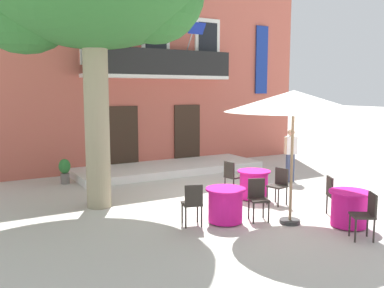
{
  "coord_description": "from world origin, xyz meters",
  "views": [
    {
      "loc": [
        -6.05,
        -8.91,
        2.84
      ],
      "look_at": [
        -0.22,
        1.4,
        1.3
      ],
      "focal_mm": 38.38,
      "sensor_mm": 36.0,
      "label": 1
    }
  ],
  "objects_px": {
    "cafe_chair_near_tree_0": "(193,202)",
    "cafe_chair_middle_1": "(279,184)",
    "cafe_table_near_tree": "(225,205)",
    "cafe_umbrella": "(294,102)",
    "cafe_table_middle": "(254,184)",
    "cafe_chair_front_0": "(334,193)",
    "cafe_chair_front_1": "(366,213)",
    "cafe_chair_middle_0": "(232,175)",
    "cafe_chair_near_tree_1": "(258,196)",
    "pedestrian_near_entrance": "(291,152)",
    "cafe_table_front": "(349,208)",
    "ground_planter_left": "(65,170)"
  },
  "relations": [
    {
      "from": "cafe_chair_near_tree_0",
      "to": "cafe_chair_middle_1",
      "type": "relative_size",
      "value": 1.0
    },
    {
      "from": "cafe_table_near_tree",
      "to": "cafe_umbrella",
      "type": "xyz_separation_m",
      "value": [
        1.19,
        -0.73,
        2.22
      ]
    },
    {
      "from": "cafe_table_near_tree",
      "to": "cafe_table_middle",
      "type": "height_order",
      "value": "same"
    },
    {
      "from": "cafe_table_near_tree",
      "to": "cafe_chair_front_0",
      "type": "relative_size",
      "value": 0.95
    },
    {
      "from": "cafe_chair_front_1",
      "to": "cafe_umbrella",
      "type": "xyz_separation_m",
      "value": [
        -0.58,
        1.44,
        2.08
      ]
    },
    {
      "from": "cafe_chair_middle_0",
      "to": "cafe_chair_middle_1",
      "type": "xyz_separation_m",
      "value": [
        0.43,
        -1.44,
        0.0
      ]
    },
    {
      "from": "cafe_chair_near_tree_1",
      "to": "cafe_chair_front_0",
      "type": "xyz_separation_m",
      "value": [
        1.69,
        -0.63,
        0.0
      ]
    },
    {
      "from": "cafe_umbrella",
      "to": "cafe_chair_front_1",
      "type": "bearing_deg",
      "value": -68.17
    },
    {
      "from": "cafe_table_near_tree",
      "to": "cafe_chair_middle_0",
      "type": "bearing_deg",
      "value": 51.95
    },
    {
      "from": "cafe_chair_front_0",
      "to": "cafe_chair_front_1",
      "type": "xyz_separation_m",
      "value": [
        -0.65,
        -1.36,
        0.0
      ]
    },
    {
      "from": "cafe_chair_near_tree_1",
      "to": "cafe_chair_middle_1",
      "type": "height_order",
      "value": "same"
    },
    {
      "from": "cafe_umbrella",
      "to": "cafe_chair_middle_1",
      "type": "bearing_deg",
      "value": 57.91
    },
    {
      "from": "pedestrian_near_entrance",
      "to": "cafe_chair_middle_1",
      "type": "bearing_deg",
      "value": -138.55
    },
    {
      "from": "cafe_table_middle",
      "to": "cafe_table_front",
      "type": "height_order",
      "value": "same"
    },
    {
      "from": "cafe_chair_near_tree_0",
      "to": "cafe_table_middle",
      "type": "xyz_separation_m",
      "value": [
        2.5,
        1.14,
        -0.14
      ]
    },
    {
      "from": "cafe_table_near_tree",
      "to": "cafe_table_middle",
      "type": "distance_m",
      "value": 2.17
    },
    {
      "from": "cafe_chair_middle_1",
      "to": "cafe_umbrella",
      "type": "distance_m",
      "value": 2.57
    },
    {
      "from": "cafe_table_near_tree",
      "to": "cafe_table_middle",
      "type": "bearing_deg",
      "value": 35.79
    },
    {
      "from": "cafe_chair_near_tree_0",
      "to": "cafe_chair_front_0",
      "type": "relative_size",
      "value": 1.0
    },
    {
      "from": "cafe_table_middle",
      "to": "cafe_chair_middle_0",
      "type": "relative_size",
      "value": 0.95
    },
    {
      "from": "cafe_table_near_tree",
      "to": "ground_planter_left",
      "type": "bearing_deg",
      "value": 111.39
    },
    {
      "from": "cafe_umbrella",
      "to": "cafe_chair_near_tree_0",
      "type": "bearing_deg",
      "value": 155.99
    },
    {
      "from": "cafe_chair_near_tree_1",
      "to": "ground_planter_left",
      "type": "bearing_deg",
      "value": 116.86
    },
    {
      "from": "cafe_table_middle",
      "to": "cafe_chair_middle_1",
      "type": "bearing_deg",
      "value": -71.92
    },
    {
      "from": "cafe_chair_near_tree_1",
      "to": "cafe_chair_middle_0",
      "type": "bearing_deg",
      "value": 69.13
    },
    {
      "from": "cafe_table_front",
      "to": "cafe_chair_front_0",
      "type": "relative_size",
      "value": 0.95
    },
    {
      "from": "cafe_chair_middle_0",
      "to": "cafe_chair_middle_1",
      "type": "relative_size",
      "value": 1.0
    },
    {
      "from": "cafe_table_near_tree",
      "to": "cafe_chair_front_1",
      "type": "bearing_deg",
      "value": -50.92
    },
    {
      "from": "cafe_table_near_tree",
      "to": "cafe_chair_front_0",
      "type": "bearing_deg",
      "value": -18.65
    },
    {
      "from": "cafe_table_front",
      "to": "cafe_chair_front_1",
      "type": "relative_size",
      "value": 0.95
    },
    {
      "from": "cafe_table_middle",
      "to": "pedestrian_near_entrance",
      "type": "xyz_separation_m",
      "value": [
        2.28,
        1.09,
        0.55
      ]
    },
    {
      "from": "cafe_table_front",
      "to": "ground_planter_left",
      "type": "relative_size",
      "value": 1.13
    },
    {
      "from": "cafe_chair_middle_1",
      "to": "cafe_chair_front_1",
      "type": "height_order",
      "value": "same"
    },
    {
      "from": "cafe_chair_near_tree_0",
      "to": "cafe_table_middle",
      "type": "relative_size",
      "value": 1.05
    },
    {
      "from": "pedestrian_near_entrance",
      "to": "ground_planter_left",
      "type": "bearing_deg",
      "value": 152.76
    },
    {
      "from": "cafe_chair_near_tree_1",
      "to": "cafe_chair_middle_1",
      "type": "bearing_deg",
      "value": 30.21
    },
    {
      "from": "cafe_chair_middle_1",
      "to": "cafe_table_front",
      "type": "xyz_separation_m",
      "value": [
        0.12,
        -2.05,
        -0.14
      ]
    },
    {
      "from": "cafe_chair_middle_0",
      "to": "ground_planter_left",
      "type": "height_order",
      "value": "cafe_chair_middle_0"
    },
    {
      "from": "cafe_chair_near_tree_0",
      "to": "ground_planter_left",
      "type": "distance_m",
      "value": 5.62
    },
    {
      "from": "cafe_chair_near_tree_1",
      "to": "cafe_chair_front_1",
      "type": "height_order",
      "value": "same"
    },
    {
      "from": "cafe_table_front",
      "to": "ground_planter_left",
      "type": "bearing_deg",
      "value": 121.25
    },
    {
      "from": "cafe_table_near_tree",
      "to": "cafe_chair_near_tree_1",
      "type": "xyz_separation_m",
      "value": [
        0.73,
        -0.18,
        0.14
      ]
    },
    {
      "from": "cafe_table_near_tree",
      "to": "cafe_umbrella",
      "type": "bearing_deg",
      "value": -31.59
    },
    {
      "from": "cafe_chair_middle_1",
      "to": "cafe_chair_front_1",
      "type": "bearing_deg",
      "value": -94.72
    },
    {
      "from": "cafe_chair_front_0",
      "to": "cafe_table_near_tree",
      "type": "bearing_deg",
      "value": 161.35
    },
    {
      "from": "cafe_table_front",
      "to": "ground_planter_left",
      "type": "distance_m",
      "value": 8.27
    },
    {
      "from": "cafe_chair_front_1",
      "to": "ground_planter_left",
      "type": "distance_m",
      "value": 8.69
    },
    {
      "from": "cafe_chair_near_tree_0",
      "to": "cafe_chair_middle_0",
      "type": "relative_size",
      "value": 1.0
    },
    {
      "from": "cafe_table_front",
      "to": "pedestrian_near_entrance",
      "type": "height_order",
      "value": "pedestrian_near_entrance"
    },
    {
      "from": "cafe_chair_front_0",
      "to": "pedestrian_near_entrance",
      "type": "xyz_separation_m",
      "value": [
        1.63,
        3.18,
        0.41
      ]
    }
  ]
}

